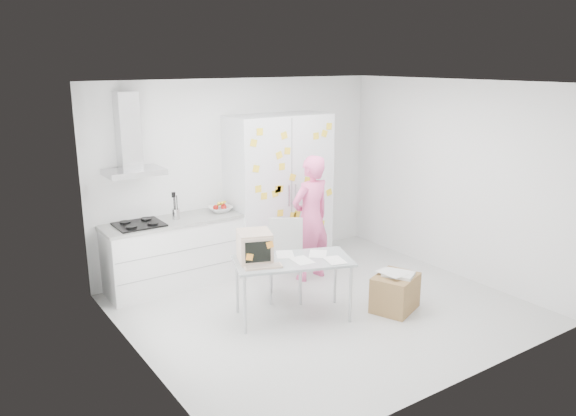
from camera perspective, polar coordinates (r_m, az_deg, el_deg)
floor at (r=6.98m, az=3.64°, el=-10.23°), size 4.50×4.00×0.02m
walls at (r=7.09m, az=0.26°, el=1.83°), size 4.52×4.01×2.70m
ceiling at (r=6.33m, az=4.05°, el=12.58°), size 4.50×4.00×0.02m
counter_run at (r=7.62m, az=-11.46°, el=-4.42°), size 1.84×0.63×1.28m
range_hood at (r=7.25m, az=-15.79°, el=6.45°), size 0.70×0.48×1.01m
tall_cabinet at (r=8.16m, az=-0.92°, el=1.77°), size 1.50×0.68×2.20m
person at (r=7.62m, az=2.32°, el=-1.05°), size 0.67×0.48×1.73m
desk at (r=6.42m, az=-1.95°, el=-4.62°), size 1.49×1.09×1.07m
chair at (r=7.10m, az=-0.24°, el=-4.69°), size 0.63×0.63×1.01m
cardboard_box at (r=6.97m, az=10.83°, el=-8.39°), size 0.67×0.61×0.48m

